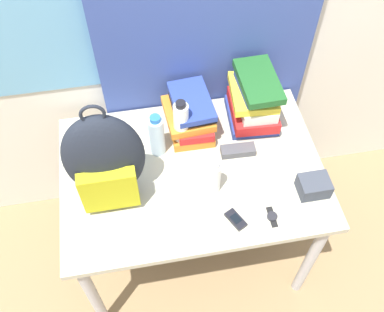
# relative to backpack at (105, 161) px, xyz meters

# --- Properties ---
(wall_back) EXTENTS (6.00, 0.06, 2.50)m
(wall_back) POSITION_rel_backpack_xyz_m (0.34, 0.52, 0.27)
(wall_back) COLOR silver
(wall_back) RESTS_ON ground_plane
(curtain_blue) EXTENTS (0.95, 0.04, 2.50)m
(curtain_blue) POSITION_rel_backpack_xyz_m (0.48, 0.47, 0.27)
(curtain_blue) COLOR #384C93
(curtain_blue) RESTS_ON ground_plane
(desk) EXTENTS (1.12, 0.77, 0.76)m
(desk) POSITION_rel_backpack_xyz_m (0.34, 0.05, -0.32)
(desk) COLOR #B7B299
(desk) RESTS_ON ground_plane
(backpack) EXTENTS (0.31, 0.19, 0.52)m
(backpack) POSITION_rel_backpack_xyz_m (0.00, 0.00, 0.00)
(backpack) COLOR #1E232D
(backpack) RESTS_ON desk
(book_stack_left) EXTENTS (0.22, 0.28, 0.18)m
(book_stack_left) POSITION_rel_backpack_xyz_m (0.38, 0.28, -0.13)
(book_stack_left) COLOR orange
(book_stack_left) RESTS_ON desk
(book_stack_center) EXTENTS (0.23, 0.28, 0.27)m
(book_stack_center) POSITION_rel_backpack_xyz_m (0.67, 0.29, -0.10)
(book_stack_center) COLOR navy
(book_stack_center) RESTS_ON desk
(water_bottle) EXTENTS (0.07, 0.07, 0.22)m
(water_bottle) POSITION_rel_backpack_xyz_m (0.21, 0.18, -0.11)
(water_bottle) COLOR silver
(water_bottle) RESTS_ON desk
(sports_bottle) EXTENTS (0.06, 0.06, 0.27)m
(sports_bottle) POSITION_rel_backpack_xyz_m (0.32, 0.20, -0.09)
(sports_bottle) COLOR white
(sports_bottle) RESTS_ON desk
(sunscreen_bottle) EXTENTS (0.05, 0.05, 0.19)m
(sunscreen_bottle) POSITION_rel_backpack_xyz_m (0.41, -0.06, -0.13)
(sunscreen_bottle) COLOR white
(sunscreen_bottle) RESTS_ON desk
(cell_phone) EXTENTS (0.08, 0.10, 0.02)m
(cell_phone) POSITION_rel_backpack_xyz_m (0.47, -0.22, -0.21)
(cell_phone) COLOR black
(cell_phone) RESTS_ON desk
(sunglasses_case) EXTENTS (0.15, 0.06, 0.04)m
(sunglasses_case) POSITION_rel_backpack_xyz_m (0.56, 0.10, -0.20)
(sunglasses_case) COLOR #47474C
(sunglasses_case) RESTS_ON desk
(camera_pouch) EXTENTS (0.12, 0.10, 0.07)m
(camera_pouch) POSITION_rel_backpack_xyz_m (0.81, -0.14, -0.18)
(camera_pouch) COLOR #383D47
(camera_pouch) RESTS_ON desk
(wristwatch) EXTENTS (0.04, 0.09, 0.01)m
(wristwatch) POSITION_rel_backpack_xyz_m (0.62, -0.23, -0.22)
(wristwatch) COLOR black
(wristwatch) RESTS_ON desk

